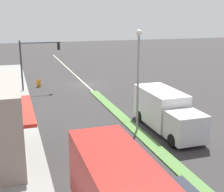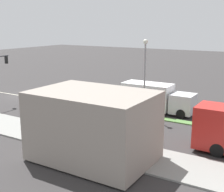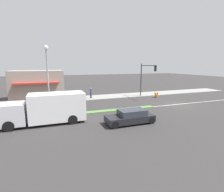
{
  "view_description": "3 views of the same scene",
  "coord_description": "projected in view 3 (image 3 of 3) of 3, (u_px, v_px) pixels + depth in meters",
  "views": [
    {
      "loc": [
        8.48,
        37.08,
        8.51
      ],
      "look_at": [
        0.87,
        13.47,
        1.96
      ],
      "focal_mm": 50.0,
      "sensor_mm": 36.0,
      "label": 1
    },
    {
      "loc": [
        26.76,
        29.52,
        8.85
      ],
      "look_at": [
        1.15,
        13.88,
        1.9
      ],
      "focal_mm": 50.0,
      "sensor_mm": 36.0,
      "label": 2
    },
    {
      "loc": [
        -19.37,
        16.98,
        5.51
      ],
      "look_at": [
        0.36,
        9.58,
        1.76
      ],
      "focal_mm": 28.0,
      "sensor_mm": 36.0,
      "label": 3
    }
  ],
  "objects": [
    {
      "name": "street_lamp",
      "position": [
        48.0,
        72.0,
        18.03
      ],
      "size": [
        0.44,
        0.44,
        7.37
      ],
      "color": "gray",
      "rests_on": "median_strip"
    },
    {
      "name": "sedan_dark",
      "position": [
        130.0,
        117.0,
        16.6
      ],
      "size": [
        1.92,
        4.6,
        1.34
      ],
      "color": "black",
      "rests_on": "ground"
    },
    {
      "name": "traffic_signal_main",
      "position": [
        146.0,
        75.0,
        29.15
      ],
      "size": [
        4.59,
        0.34,
        5.6
      ],
      "color": "#333338",
      "rests_on": "sidewalk_right"
    },
    {
      "name": "pedestrian",
      "position": [
        91.0,
        93.0,
        28.66
      ],
      "size": [
        0.34,
        0.34,
        1.7
      ],
      "color": "#282D42",
      "rests_on": "sidewalk_right"
    },
    {
      "name": "warning_aframe_sign",
      "position": [
        156.0,
        95.0,
        29.99
      ],
      "size": [
        0.45,
        0.53,
        0.84
      ],
      "color": "orange",
      "rests_on": "ground"
    },
    {
      "name": "ground_plane",
      "position": [
        39.0,
        118.0,
        18.47
      ],
      "size": [
        160.0,
        160.0,
        0.0
      ],
      "primitive_type": "plane",
      "color": "#333030"
    },
    {
      "name": "building_corner_store",
      "position": [
        38.0,
        85.0,
        27.91
      ],
      "size": [
        5.99,
        7.74,
        4.53
      ],
      "color": "gray",
      "rests_on": "sidewalk_right"
    },
    {
      "name": "delivery_truck",
      "position": [
        48.0,
        108.0,
        16.51
      ],
      "size": [
        2.44,
        7.5,
        2.87
      ],
      "color": "silver",
      "rests_on": "ground"
    },
    {
      "name": "sidewalk_right",
      "position": [
        37.0,
        101.0,
        26.58
      ],
      "size": [
        4.0,
        73.0,
        0.12
      ],
      "primitive_type": "cube",
      "color": "gray",
      "rests_on": "ground"
    },
    {
      "name": "lane_marking_center",
      "position": [
        176.0,
        104.0,
        24.69
      ],
      "size": [
        0.16,
        60.0,
        0.01
      ],
      "primitive_type": "cube",
      "color": "beige",
      "rests_on": "ground"
    }
  ]
}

